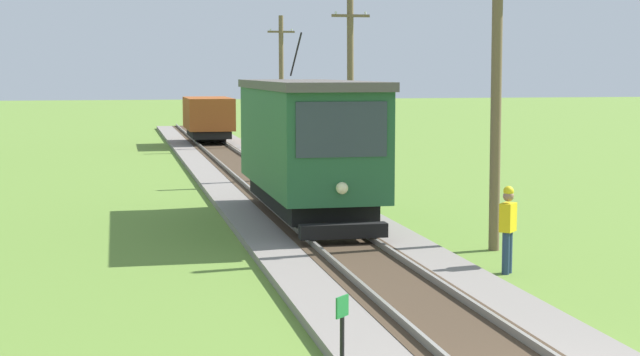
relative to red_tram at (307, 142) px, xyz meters
The scene contains 7 objects.
red_tram is the anchor object (origin of this frame).
freight_car 27.85m from the red_tram, 90.01° to the left, with size 2.40×5.20×2.31m.
utility_pole_near_tram 5.84m from the red_tram, 52.89° to the right, with size 1.40×0.31×6.76m.
utility_pole_mid 10.00m from the red_tram, 69.71° to the left, with size 1.40×0.41×6.88m.
utility_pole_far 24.55m from the red_tram, 81.94° to the left, with size 1.40×0.34×6.89m.
trackside_signal_marker 13.43m from the red_tram, 99.25° to the right, with size 0.21×0.21×1.18m.
track_worker 7.67m from the red_tram, 69.01° to the right, with size 0.44×0.44×1.78m.
Camera 1 is at (-4.97, -9.67, 4.08)m, focal length 54.52 mm.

